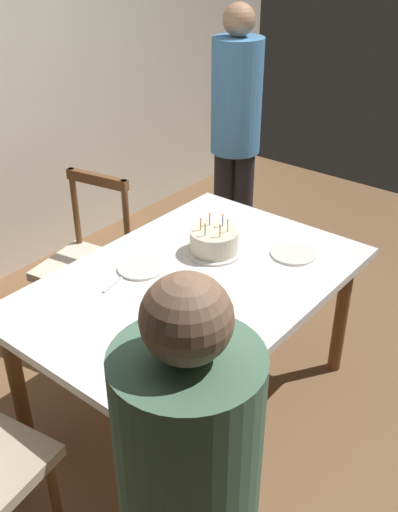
{
  "coord_description": "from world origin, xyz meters",
  "views": [
    {
      "loc": [
        -1.73,
        -1.43,
        2.18
      ],
      "look_at": [
        0.05,
        0.0,
        0.85
      ],
      "focal_mm": 41.07,
      "sensor_mm": 36.0,
      "label": 1
    }
  ],
  "objects_px": {
    "dining_table": "(192,295)",
    "plate_near_celebrant": "(168,348)",
    "plate_far_side": "(141,268)",
    "person_guest": "(236,128)",
    "birthday_cake": "(214,242)",
    "plate_near_guest": "(293,254)",
    "chair_spindle_back": "(86,265)"
  },
  "relations": [
    {
      "from": "person_guest",
      "to": "chair_spindle_back",
      "type": "bearing_deg",
      "value": 171.11
    },
    {
      "from": "plate_near_guest",
      "to": "chair_spindle_back",
      "type": "bearing_deg",
      "value": 109.07
    },
    {
      "from": "plate_near_guest",
      "to": "dining_table",
      "type": "bearing_deg",
      "value": 153.16
    },
    {
      "from": "plate_far_side",
      "to": "person_guest",
      "type": "height_order",
      "value": "person_guest"
    },
    {
      "from": "dining_table",
      "to": "plate_far_side",
      "type": "distance_m",
      "value": 0.27
    },
    {
      "from": "plate_near_celebrant",
      "to": "birthday_cake",
      "type": "bearing_deg",
      "value": 24.45
    },
    {
      "from": "birthday_cake",
      "to": "plate_near_celebrant",
      "type": "distance_m",
      "value": 0.77
    },
    {
      "from": "plate_near_guest",
      "to": "chair_spindle_back",
      "type": "relative_size",
      "value": 0.23
    },
    {
      "from": "birthday_cake",
      "to": "plate_far_side",
      "type": "height_order",
      "value": "birthday_cake"
    },
    {
      "from": "dining_table",
      "to": "chair_spindle_back",
      "type": "bearing_deg",
      "value": 83.61
    },
    {
      "from": "birthday_cake",
      "to": "chair_spindle_back",
      "type": "bearing_deg",
      "value": 101.5
    },
    {
      "from": "chair_spindle_back",
      "to": "person_guest",
      "type": "relative_size",
      "value": 0.54
    },
    {
      "from": "birthday_cake",
      "to": "plate_far_side",
      "type": "bearing_deg",
      "value": 153.5
    },
    {
      "from": "plate_near_celebrant",
      "to": "chair_spindle_back",
      "type": "height_order",
      "value": "chair_spindle_back"
    },
    {
      "from": "person_guest",
      "to": "plate_near_celebrant",
      "type": "bearing_deg",
      "value": -151.61
    },
    {
      "from": "plate_near_guest",
      "to": "person_guest",
      "type": "xyz_separation_m",
      "value": [
        0.79,
        0.93,
        0.24
      ]
    },
    {
      "from": "plate_near_celebrant",
      "to": "person_guest",
      "type": "distance_m",
      "value": 1.96
    },
    {
      "from": "person_guest",
      "to": "plate_far_side",
      "type": "bearing_deg",
      "value": -162.01
    },
    {
      "from": "dining_table",
      "to": "person_guest",
      "type": "bearing_deg",
      "value": 28.21
    },
    {
      "from": "plate_near_celebrant",
      "to": "plate_far_side",
      "type": "height_order",
      "value": "same"
    },
    {
      "from": "plate_near_guest",
      "to": "chair_spindle_back",
      "type": "distance_m",
      "value": 1.21
    },
    {
      "from": "plate_near_guest",
      "to": "person_guest",
      "type": "bearing_deg",
      "value": 49.47
    },
    {
      "from": "chair_spindle_back",
      "to": "person_guest",
      "type": "height_order",
      "value": "person_guest"
    },
    {
      "from": "plate_near_celebrant",
      "to": "plate_far_side",
      "type": "relative_size",
      "value": 1.0
    },
    {
      "from": "birthday_cake",
      "to": "plate_near_celebrant",
      "type": "relative_size",
      "value": 1.27
    },
    {
      "from": "chair_spindle_back",
      "to": "plate_near_celebrant",
      "type": "bearing_deg",
      "value": -115.85
    },
    {
      "from": "plate_near_celebrant",
      "to": "plate_near_guest",
      "type": "distance_m",
      "value": 0.92
    },
    {
      "from": "dining_table",
      "to": "plate_near_celebrant",
      "type": "bearing_deg",
      "value": -151.1
    },
    {
      "from": "person_guest",
      "to": "plate_near_guest",
      "type": "bearing_deg",
      "value": -130.53
    },
    {
      "from": "dining_table",
      "to": "plate_near_celebrant",
      "type": "xyz_separation_m",
      "value": [
        -0.44,
        -0.24,
        0.09
      ]
    },
    {
      "from": "plate_near_celebrant",
      "to": "person_guest",
      "type": "relative_size",
      "value": 0.13
    },
    {
      "from": "plate_far_side",
      "to": "chair_spindle_back",
      "type": "distance_m",
      "value": 0.71
    }
  ]
}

